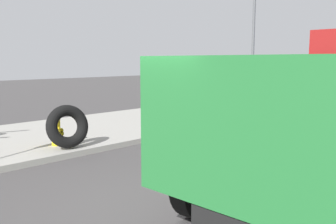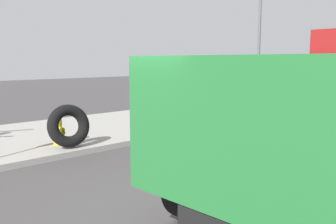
% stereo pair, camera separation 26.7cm
% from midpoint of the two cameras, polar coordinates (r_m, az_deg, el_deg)
% --- Properties ---
extents(ground_plane, '(80.00, 80.00, 0.00)m').
position_cam_midpoint_polar(ground_plane, '(5.80, -0.03, -15.75)').
color(ground_plane, '#423F3F').
extents(sidewalk_curb, '(36.00, 5.00, 0.15)m').
position_cam_midpoint_polar(sidewalk_curb, '(11.15, -24.40, -4.36)').
color(sidewalk_curb, '#99968E').
rests_on(sidewalk_curb, ground).
extents(fire_hydrant, '(0.27, 0.61, 0.91)m').
position_cam_midpoint_polar(fire_hydrant, '(9.86, -18.01, -2.28)').
color(fire_hydrant, yellow).
rests_on(fire_hydrant, sidewalk_curb).
extents(loose_tire, '(1.14, 0.62, 1.12)m').
position_cam_midpoint_polar(loose_tire, '(9.41, -16.35, -2.20)').
color(loose_tire, black).
rests_on(loose_tire, sidewalk_curb).
extents(street_light_pole, '(0.12, 0.12, 5.42)m').
position_cam_midpoint_polar(street_light_pole, '(16.64, 12.80, 9.70)').
color(street_light_pole, '#595B5E').
rests_on(street_light_pole, sidewalk_curb).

